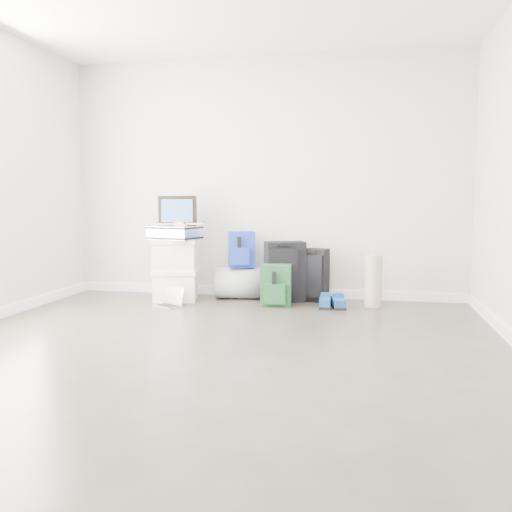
% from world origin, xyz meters
% --- Properties ---
extents(ground, '(5.00, 5.00, 0.00)m').
position_xyz_m(ground, '(0.00, 0.00, 0.00)').
color(ground, '#332E25').
rests_on(ground, ground).
extents(room_envelope, '(4.52, 5.02, 2.71)m').
position_xyz_m(room_envelope, '(0.00, 0.02, 1.72)').
color(room_envelope, beige).
rests_on(room_envelope, ground).
extents(boxes_stack, '(0.55, 0.48, 0.68)m').
position_xyz_m(boxes_stack, '(-0.92, 2.04, 0.34)').
color(boxes_stack, silver).
rests_on(boxes_stack, ground).
extents(briefcase, '(0.58, 0.48, 0.14)m').
position_xyz_m(briefcase, '(-0.92, 2.04, 0.75)').
color(briefcase, '#B2B2B7').
rests_on(briefcase, boxes_stack).
extents(painting, '(0.44, 0.03, 0.33)m').
position_xyz_m(painting, '(-0.92, 2.14, 0.99)').
color(painting, black).
rests_on(painting, briefcase).
extents(drone, '(0.48, 0.48, 0.05)m').
position_xyz_m(drone, '(-0.84, 2.02, 0.85)').
color(drone, gold).
rests_on(drone, briefcase).
extents(duffel_bag, '(0.62, 0.43, 0.36)m').
position_xyz_m(duffel_bag, '(-0.22, 2.30, 0.18)').
color(duffel_bag, gray).
rests_on(duffel_bag, ground).
extents(blue_backpack, '(0.33, 0.28, 0.40)m').
position_xyz_m(blue_backpack, '(-0.22, 2.27, 0.55)').
color(blue_backpack, '#163C95').
rests_on(blue_backpack, duffel_bag).
extents(large_suitcase, '(0.48, 0.40, 0.66)m').
position_xyz_m(large_suitcase, '(0.27, 2.21, 0.33)').
color(large_suitcase, black).
rests_on(large_suitcase, ground).
extents(green_backpack, '(0.33, 0.25, 0.44)m').
position_xyz_m(green_backpack, '(0.22, 1.94, 0.21)').
color(green_backpack, '#153B24').
rests_on(green_backpack, ground).
extents(carry_on, '(0.40, 0.31, 0.58)m').
position_xyz_m(carry_on, '(0.55, 2.31, 0.29)').
color(carry_on, black).
rests_on(carry_on, ground).
extents(shoes, '(0.29, 0.32, 0.10)m').
position_xyz_m(shoes, '(0.80, 1.97, 0.05)').
color(shoes, black).
rests_on(shoes, ground).
extents(rolled_rug, '(0.18, 0.18, 0.54)m').
position_xyz_m(rolled_rug, '(1.22, 2.11, 0.27)').
color(rolled_rug, tan).
rests_on(rolled_rug, ground).
extents(laptop, '(0.34, 0.31, 0.20)m').
position_xyz_m(laptop, '(-0.87, 1.72, 0.05)').
color(laptop, silver).
rests_on(laptop, ground).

